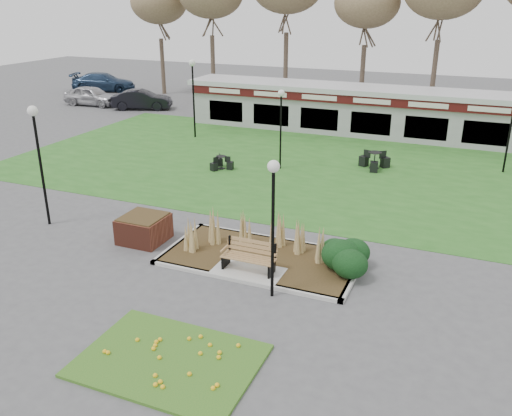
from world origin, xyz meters
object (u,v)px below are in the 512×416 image
at_px(brick_planter, 144,228).
at_px(car_blue, 104,82).
at_px(car_silver, 92,96).
at_px(bistro_set_a, 221,164).
at_px(bistro_set_c, 374,163).
at_px(park_bench, 250,256).
at_px(lamp_post_mid_left, 281,112).
at_px(lamp_post_near_right, 273,200).
at_px(lamp_post_far_left, 193,81).
at_px(food_pavilion, 376,111).
at_px(lamp_post_near_left, 37,140).
at_px(car_black, 142,100).

bearing_deg(brick_planter, car_blue, 129.72).
xyz_separation_m(brick_planter, car_silver, (-18.16, 20.00, 0.29)).
xyz_separation_m(car_silver, car_blue, (-3.44, 6.00, 0.05)).
bearing_deg(bistro_set_a, bistro_set_c, 23.17).
xyz_separation_m(park_bench, lamp_post_mid_left, (-2.94, 10.67, 2.29)).
bearing_deg(bistro_set_c, lamp_post_near_right, -91.11).
relative_size(park_bench, bistro_set_c, 1.09).
bearing_deg(lamp_post_far_left, park_bench, -55.78).
relative_size(brick_planter, lamp_post_mid_left, 0.38).
bearing_deg(lamp_post_mid_left, brick_planter, -98.38).
bearing_deg(car_blue, car_silver, -169.28).
distance_m(food_pavilion, bistro_set_c, 7.43).
height_order(lamp_post_near_left, car_blue, lamp_post_near_left).
xyz_separation_m(park_bench, food_pavilion, (0.00, 19.71, 0.89)).
height_order(lamp_post_near_left, lamp_post_near_right, lamp_post_near_left).
bearing_deg(lamp_post_mid_left, park_bench, -74.59).
bearing_deg(brick_planter, car_black, 123.97).
xyz_separation_m(bistro_set_a, bistro_set_c, (7.08, 3.03, 0.06)).
bearing_deg(lamp_post_near_left, park_bench, -4.17).
height_order(brick_planter, car_black, car_black).
height_order(food_pavilion, lamp_post_far_left, lamp_post_far_left).
height_order(food_pavilion, car_black, food_pavilion).
bearing_deg(lamp_post_near_left, car_silver, 124.71).
xyz_separation_m(lamp_post_far_left, car_silver, (-12.54, 6.02, -2.63)).
bearing_deg(food_pavilion, park_bench, -90.00).
bearing_deg(bistro_set_c, car_black, 156.58).
distance_m(lamp_post_mid_left, car_blue, 28.19).
distance_m(bistro_set_c, car_blue, 30.90).
distance_m(lamp_post_far_left, car_black, 10.44).
relative_size(lamp_post_near_right, bistro_set_c, 2.62).
relative_size(car_black, car_blue, 0.80).
height_order(food_pavilion, lamp_post_near_right, lamp_post_near_right).
xyz_separation_m(brick_planter, lamp_post_mid_left, (1.46, 9.92, 2.40)).
bearing_deg(car_black, lamp_post_far_left, -149.46).
xyz_separation_m(lamp_post_near_left, bistro_set_c, (10.04, 11.88, -3.00)).
height_order(brick_planter, car_silver, car_silver).
distance_m(brick_planter, car_silver, 27.01).
xyz_separation_m(brick_planter, lamp_post_far_left, (-5.62, 13.98, 2.92)).
bearing_deg(bistro_set_c, lamp_post_near_left, -130.20).
distance_m(park_bench, lamp_post_near_right, 2.87).
height_order(food_pavilion, lamp_post_mid_left, lamp_post_mid_left).
xyz_separation_m(brick_planter, food_pavilion, (4.40, 18.96, 1.00)).
bearing_deg(bistro_set_a, lamp_post_far_left, 129.75).
bearing_deg(food_pavilion, car_black, 176.16).
xyz_separation_m(park_bench, car_blue, (-26.00, 26.75, 0.22)).
relative_size(food_pavilion, bistro_set_c, 15.73).
height_order(lamp_post_near_left, bistro_set_c, lamp_post_near_left).
bearing_deg(brick_planter, car_silver, 132.23).
height_order(park_bench, car_silver, car_silver).
bearing_deg(lamp_post_near_right, bistro_set_c, 88.89).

